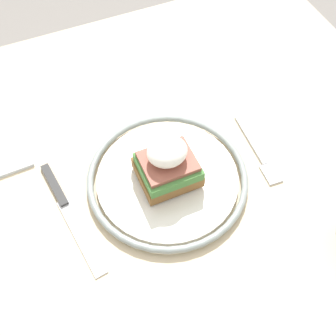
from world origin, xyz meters
TOP-DOWN VIEW (x-y plane):
  - ground_plane at (0.00, 0.00)m, footprint 6.00×6.00m
  - dining_table at (0.00, 0.00)m, footprint 0.88×0.78m
  - plate at (-0.00, 0.01)m, footprint 0.24×0.24m
  - sandwich at (-0.00, 0.01)m, footprint 0.08×0.08m
  - fork at (-0.15, 0.01)m, footprint 0.02×0.14m
  - knife at (0.15, -0.01)m, footprint 0.04×0.20m

SIDE VIEW (x-z plane):
  - ground_plane at x=0.00m, z-range 0.00..0.00m
  - dining_table at x=0.00m, z-range 0.24..0.96m
  - fork at x=-0.15m, z-range 0.72..0.73m
  - knife at x=0.15m, z-range 0.72..0.73m
  - plate at x=0.00m, z-range 0.72..0.74m
  - sandwich at x=0.00m, z-range 0.73..0.81m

